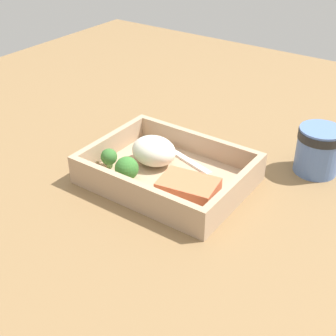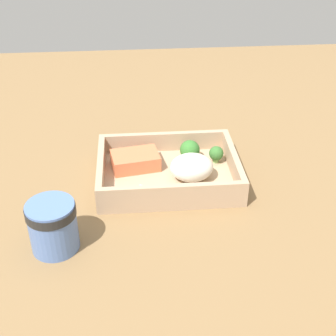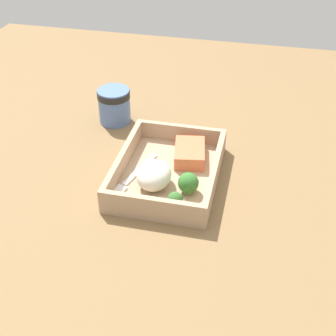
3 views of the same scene
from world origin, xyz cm
name	(u,v)px [view 3 (image 3 of 3)]	position (x,y,z in cm)	size (l,w,h in cm)	color
ground_plane	(168,182)	(0.00, 0.00, -1.00)	(160.00, 160.00, 2.00)	brown
takeout_tray	(168,176)	(0.00, 0.00, 0.60)	(27.57, 20.70, 1.20)	tan
tray_rim	(168,166)	(0.00, 0.00, 3.23)	(27.57, 20.70, 4.07)	tan
salmon_fillet	(190,153)	(-6.39, 3.36, 2.73)	(9.40, 6.39, 3.06)	#D96D45
mashed_potatoes	(154,175)	(4.45, -1.86, 3.81)	(8.42, 6.95, 5.22)	silver
broccoli_floret_1	(175,200)	(10.31, 3.77, 3.23)	(3.00, 3.00, 3.62)	#729C56
broccoli_floret_2	(188,183)	(4.99, 5.24, 3.45)	(4.15, 4.15, 4.39)	#7EA364
fork	(133,177)	(3.04, -6.84, 1.42)	(15.62, 6.06, 0.44)	white
paper_cup	(114,104)	(-20.13, -18.22, 4.84)	(8.02, 8.02, 8.66)	#5373B1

